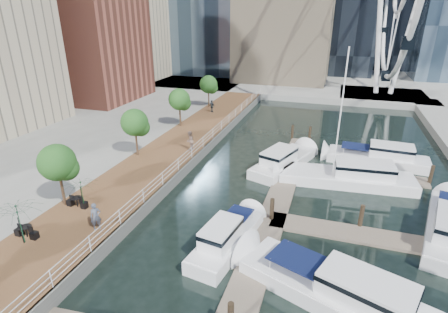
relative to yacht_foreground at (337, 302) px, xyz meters
The scene contains 16 objects.
ground 7.86m from the yacht_foreground, 168.73° to the right, with size 520.00×520.00×0.00m, color black.
boardwalk 21.46m from the yacht_foreground, 141.13° to the left, with size 6.00×60.00×1.00m, color brown.
seawall 19.22m from the yacht_foreground, 135.51° to the left, with size 0.25×60.00×1.00m, color #595954.
land_far 100.76m from the yacht_foreground, 94.39° to the left, with size 200.00×114.00×1.00m, color gray.
pier 50.86m from the yacht_foreground, 82.89° to the left, with size 14.00×12.00×1.00m, color gray.
railing 19.34m from the yacht_foreground, 135.72° to the left, with size 0.10×60.00×1.05m, color white, non-canonical shape.
floating_docks 8.46m from the yacht_foreground, 88.23° to the left, with size 16.00×34.00×2.60m.
midrise_condos 50.23m from the yacht_foreground, 148.51° to the left, with size 19.00×67.00×28.00m.
street_trees 23.21m from the yacht_foreground, 146.88° to the left, with size 2.60×42.60×4.60m.
cafe_tables 18.50m from the yacht_foreground, 168.95° to the right, with size 2.50×13.70×0.74m.
yacht_foreground is the anchor object (origin of this frame).
pedestrian_near 15.05m from the yacht_foreground, behind, with size 0.66×0.43×1.81m, color #444B5B.
pedestrian_mid 21.32m from the yacht_foreground, 134.04° to the left, with size 0.96×0.75×1.98m, color #8E6F62.
pedestrian_far 34.67m from the yacht_foreground, 120.64° to the left, with size 0.99×0.41×1.70m, color #333A40.
moored_yachts 12.25m from the yacht_foreground, 88.43° to the left, with size 18.14×34.89×11.50m.
cafe_seating 18.14m from the yacht_foreground, behind, with size 4.16×15.25×2.70m.
Camera 1 is at (6.40, -13.45, 13.83)m, focal length 28.00 mm.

